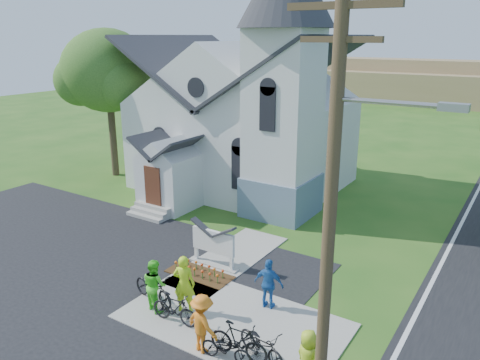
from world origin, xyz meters
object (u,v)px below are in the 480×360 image
Objects in this scene: bike_1 at (175,309)px; cyclist_0 at (184,284)px; bike_0 at (153,288)px; bike_3 at (239,341)px; utility_pole at (334,201)px; bike_2 at (226,348)px; bike_4 at (262,344)px; cyclist_4 at (308,359)px; cyclist_3 at (202,324)px; cyclist_1 at (155,285)px; cyclist_2 at (269,284)px; church_sign at (213,242)px.

cyclist_0 is at bearing 9.42° from bike_1.
bike_3 reaches higher than bike_0.
utility_pole reaches higher than bike_2.
bike_3 is at bearing -101.13° from bike_1.
bike_1 reaches higher than bike_4.
cyclist_0 is (-5.47, 1.60, -4.37)m from utility_pole.
utility_pole reaches higher than cyclist_0.
cyclist_0 is 4.91m from cyclist_4.
cyclist_4 reaches higher than bike_0.
bike_0 is at bearing -15.08° from cyclist_0.
bike_4 is at bearing -94.11° from bike_1.
bike_3 reaches higher than bike_1.
bike_1 is at bearing 78.89° from bike_3.
cyclist_3 is at bearing 175.43° from utility_pole.
utility_pole is at bearing -104.22° from bike_2.
cyclist_2 is at bearing -129.67° from cyclist_1.
bike_4 is (3.31, -0.70, -0.51)m from cyclist_0.
bike_2 is at bearing -108.47° from bike_1.
bike_1 is at bearing -8.71° from cyclist_3.
cyclist_0 is at bearing 12.86° from cyclist_4.
bike_1 is (-5.30, 0.90, -4.85)m from utility_pole.
cyclist_1 is (-6.36, 1.17, -4.48)m from utility_pole.
cyclist_4 is 0.90× the size of bike_4.
cyclist_3 is 1.75m from bike_4.
bike_3 is at bearing -46.95° from church_sign.
cyclist_1 is at bearing 71.27° from bike_1.
cyclist_4 reaches higher than bike_3.
cyclist_1 is 5.73m from cyclist_4.
bike_0 is 1.21× the size of cyclist_4.
cyclist_3 is (1.72, -1.30, -0.10)m from cyclist_0.
cyclist_0 is 3.42m from bike_4.
cyclist_3 reaches higher than cyclist_2.
church_sign is at bearing 67.47° from bike_4.
bike_3 is (1.03, 0.29, -0.34)m from cyclist_3.
cyclist_4 reaches higher than bike_1.
cyclist_4 is (2.61, -2.63, -0.06)m from cyclist_2.
bike_1 is at bearing 108.38° from bike_4.
utility_pole is 4.64m from cyclist_4.
cyclist_4 is at bearing -97.49° from bike_1.
church_sign reaches higher than cyclist_4.
utility_pole reaches higher than church_sign.
bike_3 reaches higher than bike_4.
cyclist_2 reaches higher than bike_2.
cyclist_0 is 1.12× the size of cyclist_3.
utility_pole is at bearing 142.29° from cyclist_0.
cyclist_4 is at bearing 136.30° from utility_pole.
cyclist_2 is 0.98× the size of cyclist_3.
bike_3 is 2.07m from cyclist_4.
church_sign is 0.22× the size of utility_pole.
bike_2 is at bearing 146.22° from bike_4.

